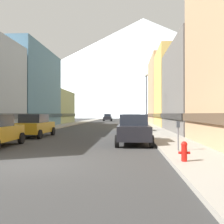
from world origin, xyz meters
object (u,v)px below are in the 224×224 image
(pedestrian_0, at_px, (26,124))
(parking_meter_near, at_px, (178,132))
(streetlamp_right, at_px, (146,93))
(fire_hydrant_near, at_px, (184,151))
(potted_plant_0, at_px, (23,125))
(car_driving_0, at_px, (108,117))
(car_right_0, at_px, (133,129))
(car_left_1, at_px, (35,125))
(car_right_1, at_px, (131,123))

(pedestrian_0, bearing_deg, parking_meter_near, -44.90)
(pedestrian_0, xyz_separation_m, streetlamp_right, (11.60, 2.91, 3.10))
(fire_hydrant_near, relative_size, potted_plant_0, 0.76)
(car_driving_0, height_order, parking_meter_near, car_driving_0)
(car_right_0, relative_size, pedestrian_0, 2.74)
(car_right_0, height_order, parking_meter_near, car_right_0)
(car_right_0, distance_m, fire_hydrant_near, 6.53)
(car_left_1, relative_size, streetlamp_right, 0.75)
(car_driving_0, height_order, fire_hydrant_near, car_driving_0)
(pedestrian_0, bearing_deg, car_left_1, -59.48)
(parking_meter_near, bearing_deg, car_right_0, 117.96)
(car_left_1, height_order, parking_meter_near, car_left_1)
(fire_hydrant_near, xyz_separation_m, pedestrian_0, (-11.70, 14.59, 0.36))
(car_right_0, relative_size, fire_hydrant_near, 6.26)
(fire_hydrant_near, bearing_deg, car_left_1, 131.55)
(potted_plant_0, bearing_deg, pedestrian_0, -58.85)
(car_driving_0, height_order, streetlamp_right, streetlamp_right)
(car_left_1, relative_size, pedestrian_0, 2.74)
(car_driving_0, bearing_deg, streetlamp_right, -79.20)
(fire_hydrant_near, bearing_deg, potted_plant_0, 128.18)
(car_right_1, height_order, car_driving_0, same)
(car_right_1, bearing_deg, pedestrian_0, -173.27)
(car_left_1, xyz_separation_m, car_driving_0, (2.20, 43.49, 0.00))
(streetlamp_right, bearing_deg, parking_meter_near, -88.46)
(car_right_1, distance_m, potted_plant_0, 10.80)
(fire_hydrant_near, relative_size, streetlamp_right, 0.12)
(car_right_1, xyz_separation_m, streetlamp_right, (1.55, 1.72, 3.09))
(car_right_0, height_order, pedestrian_0, car_right_0)
(parking_meter_near, bearing_deg, car_driving_0, 98.15)
(car_driving_0, relative_size, fire_hydrant_near, 6.25)
(fire_hydrant_near, bearing_deg, pedestrian_0, 128.72)
(pedestrian_0, relative_size, streetlamp_right, 0.27)
(car_left_1, relative_size, car_driving_0, 1.00)
(car_left_1, height_order, car_right_1, same)
(car_right_0, bearing_deg, car_left_1, 151.48)
(pedestrian_0, bearing_deg, car_right_0, -39.51)
(streetlamp_right, bearing_deg, car_driving_0, 100.80)
(car_right_1, distance_m, pedestrian_0, 10.12)
(car_left_1, height_order, potted_plant_0, car_left_1)
(car_right_0, xyz_separation_m, parking_meter_near, (1.95, -3.67, 0.11))
(car_right_0, xyz_separation_m, potted_plant_0, (-10.80, 9.53, -0.21))
(car_right_1, relative_size, fire_hydrant_near, 6.26)
(potted_plant_0, distance_m, streetlamp_right, 12.89)
(car_left_1, distance_m, car_driving_0, 43.54)
(car_left_1, distance_m, pedestrian_0, 4.83)
(car_right_1, height_order, fire_hydrant_near, car_right_1)
(potted_plant_0, distance_m, pedestrian_0, 1.46)
(car_right_1, bearing_deg, car_right_0, -90.00)
(car_driving_0, distance_m, potted_plant_0, 38.47)
(car_right_1, distance_m, car_driving_0, 38.53)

